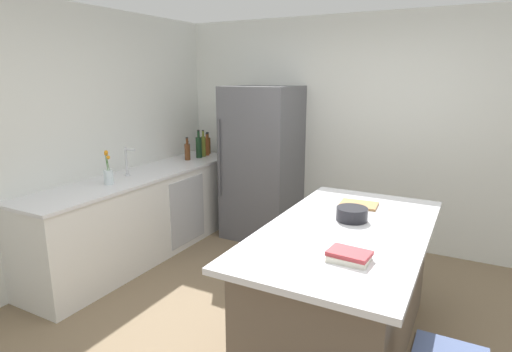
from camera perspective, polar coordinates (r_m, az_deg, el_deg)
name	(u,v)px	position (r m, az deg, el deg)	size (l,w,h in m)	color
ground_plane	(293,343)	(3.34, 5.12, -21.81)	(7.20, 7.20, 0.00)	#7A664C
wall_rear	(374,133)	(4.92, 15.89, 5.71)	(6.00, 0.10, 2.60)	silver
wall_left	(56,145)	(4.35, -25.72, 3.90)	(0.10, 6.00, 2.60)	silver
counter_run_left	(145,214)	(4.73, -15.02, -5.03)	(0.66, 2.80, 0.92)	silver
kitchen_island	(344,287)	(3.13, 11.93, -14.74)	(1.05, 1.94, 0.91)	brown
refrigerator	(262,163)	(5.00, 0.87, 1.80)	(0.81, 0.77, 1.82)	#56565B
sink_faucet	(127,161)	(4.50, -17.25, 1.98)	(0.15, 0.05, 0.30)	silver
flower_vase	(108,174)	(4.22, -19.60, 0.20)	(0.09, 0.09, 0.33)	silver
whiskey_bottle	(208,145)	(5.59, -6.65, 4.26)	(0.08, 0.08, 0.29)	brown
vinegar_bottle	(207,147)	(5.48, -6.75, 4.02)	(0.06, 0.06, 0.29)	#994C23
olive_oil_bottle	(203,146)	(5.40, -7.23, 4.15)	(0.06, 0.06, 0.34)	olive
wine_bottle	(199,147)	(5.32, -7.85, 4.01)	(0.08, 0.08, 0.35)	#19381E
hot_sauce_bottle	(188,151)	(5.31, -9.33, 3.38)	(0.05, 0.05, 0.22)	red
syrup_bottle	(187,151)	(5.20, -9.40, 3.39)	(0.07, 0.07, 0.28)	#5B3319
cookbook_stack	(349,256)	(2.46, 12.66, -10.64)	(0.24, 0.18, 0.06)	silver
mixing_bowl	(352,214)	(3.10, 13.01, -5.10)	(0.23, 0.23, 0.10)	black
cutting_board	(359,205)	(3.46, 13.90, -3.82)	(0.31, 0.24, 0.02)	#9E7042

